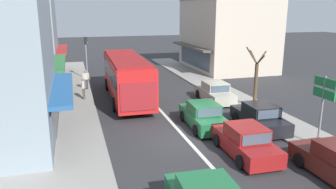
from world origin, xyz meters
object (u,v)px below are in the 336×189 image
(sedan_adjacent_lane_lead, at_px, (245,142))
(directional_road_sign, at_px, (324,95))
(street_tree_right, at_px, (256,80))
(sedan_queue_gap_filler, at_px, (203,116))
(city_bus, at_px, (126,75))
(pedestrian_with_handbag_near, at_px, (86,78))
(traffic_light_downstreet, at_px, (86,51))
(pedestrian_browsing_midblock, at_px, (83,87))
(parked_sedan_kerb_second, at_px, (260,117))
(parked_sedan_kerb_third, at_px, (215,93))

(sedan_adjacent_lane_lead, relative_size, directional_road_sign, 1.18)
(sedan_adjacent_lane_lead, height_order, street_tree_right, street_tree_right)
(directional_road_sign, bearing_deg, sedan_queue_gap_filler, 135.47)
(city_bus, distance_m, pedestrian_with_handbag_near, 4.60)
(traffic_light_downstreet, xyz_separation_m, pedestrian_browsing_midblock, (-0.65, -7.31, -1.79))
(city_bus, xyz_separation_m, traffic_light_downstreet, (-2.54, 7.62, 0.97))
(parked_sedan_kerb_second, relative_size, street_tree_right, 0.99)
(city_bus, xyz_separation_m, parked_sedan_kerb_second, (6.23, -8.59, -1.22))
(parked_sedan_kerb_third, distance_m, pedestrian_with_handbag_near, 10.87)
(pedestrian_browsing_midblock, bearing_deg, street_tree_right, -24.70)
(traffic_light_downstreet, bearing_deg, parked_sedan_kerb_third, -49.32)
(directional_road_sign, bearing_deg, traffic_light_downstreet, 117.70)
(parked_sedan_kerb_second, xyz_separation_m, directional_road_sign, (1.40, -3.15, 2.04))
(parked_sedan_kerb_third, bearing_deg, city_bus, 157.83)
(sedan_adjacent_lane_lead, xyz_separation_m, pedestrian_browsing_midblock, (-6.86, 11.84, 0.40))
(traffic_light_downstreet, bearing_deg, street_tree_right, -49.61)
(sedan_adjacent_lane_lead, relative_size, parked_sedan_kerb_second, 1.00)
(pedestrian_with_handbag_near, bearing_deg, pedestrian_browsing_midblock, -95.97)
(pedestrian_browsing_midblock, bearing_deg, sedan_adjacent_lane_lead, -59.91)
(parked_sedan_kerb_third, xyz_separation_m, street_tree_right, (1.93, -2.37, 1.31))
(street_tree_right, bearing_deg, city_bus, 148.91)
(directional_road_sign, height_order, street_tree_right, street_tree_right)
(sedan_queue_gap_filler, relative_size, street_tree_right, 1.00)
(parked_sedan_kerb_third, distance_m, directional_road_sign, 9.56)
(parked_sedan_kerb_third, height_order, traffic_light_downstreet, traffic_light_downstreet)
(traffic_light_downstreet, bearing_deg, sedan_adjacent_lane_lead, -72.04)
(street_tree_right, bearing_deg, parked_sedan_kerb_second, -116.77)
(traffic_light_downstreet, distance_m, street_tree_right, 16.45)
(sedan_queue_gap_filler, height_order, parked_sedan_kerb_third, same)
(pedestrian_with_handbag_near, bearing_deg, parked_sedan_kerb_third, -33.77)
(sedan_queue_gap_filler, xyz_separation_m, parked_sedan_kerb_third, (2.94, 4.91, 0.00))
(directional_road_sign, bearing_deg, parked_sedan_kerb_second, 113.88)
(traffic_light_downstreet, xyz_separation_m, street_tree_right, (10.64, -12.51, -0.88))
(traffic_light_downstreet, xyz_separation_m, pedestrian_with_handbag_near, (-0.32, -4.10, -1.79))
(parked_sedan_kerb_third, distance_m, pedestrian_browsing_midblock, 9.79)
(sedan_adjacent_lane_lead, xyz_separation_m, parked_sedan_kerb_third, (2.50, 9.02, 0.00))
(parked_sedan_kerb_second, relative_size, directional_road_sign, 1.18)
(directional_road_sign, xyz_separation_m, street_tree_right, (0.47, 6.86, -0.73))
(sedan_adjacent_lane_lead, bearing_deg, city_bus, 107.66)
(sedan_adjacent_lane_lead, height_order, pedestrian_browsing_midblock, pedestrian_browsing_midblock)
(sedan_adjacent_lane_lead, height_order, directional_road_sign, directional_road_sign)
(city_bus, bearing_deg, street_tree_right, -31.09)
(pedestrian_with_handbag_near, bearing_deg, city_bus, -50.97)
(sedan_queue_gap_filler, distance_m, pedestrian_browsing_midblock, 10.06)
(traffic_light_downstreet, xyz_separation_m, directional_road_sign, (10.17, -19.37, -0.15))
(parked_sedan_kerb_third, xyz_separation_m, pedestrian_with_handbag_near, (-9.03, 6.04, 0.40))
(parked_sedan_kerb_second, bearing_deg, pedestrian_with_handbag_near, 126.88)
(sedan_queue_gap_filler, distance_m, parked_sedan_kerb_third, 5.72)
(city_bus, bearing_deg, directional_road_sign, -57.00)
(sedan_adjacent_lane_lead, height_order, parked_sedan_kerb_second, same)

